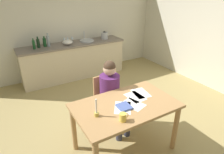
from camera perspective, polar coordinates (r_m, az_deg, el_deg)
The scene contains 24 objects.
ground_plane at distance 3.62m, azimuth 2.28°, elevation -12.95°, with size 5.20×5.20×0.04m, color tan.
wall_back at distance 5.30m, azimuth -13.23°, elevation 14.60°, with size 5.20×0.12×2.60m, color beige.
wall_right at distance 4.88m, azimuth 29.82°, elevation 11.12°, with size 0.12×5.20×2.60m, color beige.
kitchen_counter at distance 5.19m, azimuth -11.06°, elevation 4.83°, with size 2.65×0.64×0.90m.
dining_table at distance 2.70m, azimuth 3.92°, elevation -9.97°, with size 1.38×0.84×0.78m.
chair_at_table at distance 3.30m, azimuth -1.48°, elevation -6.27°, with size 0.43×0.43×0.88m.
person_seated at distance 3.10m, azimuth -0.03°, elevation -4.56°, with size 0.35×0.61×1.19m.
coffee_mug at distance 2.32m, azimuth 3.25°, elevation -11.63°, with size 0.12×0.08×0.10m.
candlestick at distance 2.39m, azimuth -4.58°, elevation -10.03°, with size 0.06×0.06×0.24m.
book_magazine at distance 2.57m, azimuth 3.58°, elevation -8.66°, with size 0.17×0.18×0.02m, color #4D63AC.
paper_letter at distance 2.92m, azimuth 8.39°, elevation -4.69°, with size 0.21×0.30×0.00m, color white.
paper_bill at distance 2.81m, azimuth 6.79°, elevation -5.76°, with size 0.21×0.30×0.00m, color white.
paper_envelope at distance 2.65m, azimuth 6.24°, elevation -7.93°, with size 0.21×0.30×0.00m, color white.
paper_receipt at distance 2.57m, azimuth 3.15°, elevation -8.95°, with size 0.21×0.30×0.00m, color white.
sink_unit at distance 5.19m, azimuth -7.39°, elevation 10.54°, with size 0.36×0.36×0.24m.
bottle_oil at distance 4.81m, azimuth -21.91°, elevation 8.77°, with size 0.06×0.06×0.25m.
bottle_vinegar at distance 4.89m, azimuth -20.79°, elevation 9.27°, with size 0.07×0.07×0.26m.
bottle_wine_red at distance 4.94m, azimuth -19.13°, elevation 9.59°, with size 0.08×0.08×0.25m.
bottle_sauce at distance 4.91m, azimuth -18.14°, elevation 10.00°, with size 0.07×0.07×0.31m.
mixing_bowl at distance 4.98m, azimuth -12.87°, elevation 9.90°, with size 0.25×0.25×0.11m, color white.
stovetop_kettle at distance 5.39m, azimuth -2.21°, elevation 12.09°, with size 0.18×0.18×0.22m.
wine_glass_near_sink at distance 5.18m, azimuth -11.61°, elevation 11.20°, with size 0.07×0.07×0.15m.
wine_glass_by_kettle at distance 5.15m, azimuth -12.85°, elevation 10.99°, with size 0.07×0.07×0.15m.
wine_glass_back_left at distance 5.12m, azimuth -13.80°, elevation 10.83°, with size 0.07×0.07×0.15m.
Camera 1 is at (-1.56, -2.39, 2.22)m, focal length 31.25 mm.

